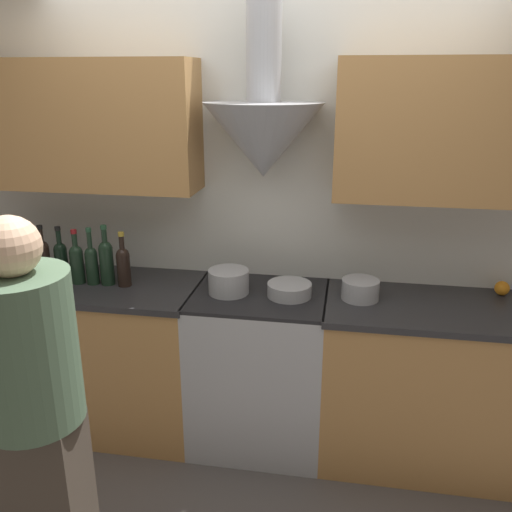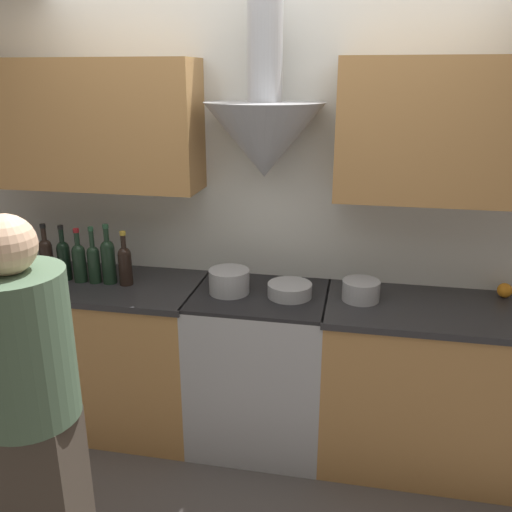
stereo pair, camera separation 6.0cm
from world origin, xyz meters
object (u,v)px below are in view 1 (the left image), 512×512
at_px(wine_bottle_5, 61,259).
at_px(wine_bottle_9, 123,264).
at_px(wine_bottle_6, 77,262).
at_px(stock_pot, 229,281).
at_px(wine_bottle_3, 25,259).
at_px(orange_fruit, 502,288).
at_px(mixing_bowl, 289,290).
at_px(saucepan, 360,289).
at_px(stove_range, 259,368).
at_px(wine_bottle_2, 11,258).
at_px(wine_bottle_7, 92,263).
at_px(person_foreground_left, 35,414).
at_px(wine_bottle_4, 44,258).
at_px(wine_bottle_8, 106,260).

relative_size(wine_bottle_5, wine_bottle_9, 1.04).
relative_size(wine_bottle_6, stock_pot, 1.43).
distance_m(wine_bottle_3, orange_fruit, 2.67).
xyz_separation_m(mixing_bowl, saucepan, (0.38, 0.03, 0.02)).
bearing_deg(stove_range, wine_bottle_2, -179.08).
relative_size(wine_bottle_7, person_foreground_left, 0.20).
bearing_deg(wine_bottle_3, wine_bottle_2, 178.88).
distance_m(wine_bottle_2, wine_bottle_6, 0.40).
height_order(wine_bottle_5, person_foreground_left, person_foreground_left).
bearing_deg(wine_bottle_2, wine_bottle_6, 1.12).
xyz_separation_m(wine_bottle_4, wine_bottle_9, (0.48, 0.01, -0.01)).
distance_m(wine_bottle_3, wine_bottle_9, 0.59).
height_order(wine_bottle_9, saucepan, wine_bottle_9).
xyz_separation_m(stove_range, wine_bottle_7, (-0.96, -0.01, 0.59)).
relative_size(stove_range, wine_bottle_8, 2.67).
relative_size(wine_bottle_4, wine_bottle_8, 0.96).
xyz_separation_m(wine_bottle_5, person_foreground_left, (0.53, -1.19, -0.16)).
bearing_deg(wine_bottle_7, wine_bottle_8, 5.90).
bearing_deg(wine_bottle_4, wine_bottle_3, -175.74).
bearing_deg(stock_pot, wine_bottle_9, 179.59).
bearing_deg(person_foreground_left, stove_range, 62.22).
distance_m(stock_pot, orange_fruit, 1.48).
xyz_separation_m(wine_bottle_4, stock_pot, (1.09, 0.00, -0.07)).
bearing_deg(stock_pot, person_foreground_left, -111.40).
bearing_deg(wine_bottle_9, mixing_bowl, 0.34).
xyz_separation_m(stove_range, wine_bottle_6, (-1.05, -0.02, 0.59)).
relative_size(wine_bottle_2, wine_bottle_8, 0.95).
relative_size(wine_bottle_6, saucepan, 1.60).
xyz_separation_m(wine_bottle_6, saucepan, (1.59, 0.04, -0.07)).
distance_m(wine_bottle_9, saucepan, 1.32).
bearing_deg(wine_bottle_5, wine_bottle_8, -0.61).
relative_size(stove_range, person_foreground_left, 0.57).
xyz_separation_m(wine_bottle_7, stock_pot, (0.79, -0.00, -0.06)).
bearing_deg(saucepan, wine_bottle_8, -178.99).
xyz_separation_m(wine_bottle_5, wine_bottle_8, (0.28, -0.00, 0.01)).
relative_size(mixing_bowl, orange_fruit, 3.06).
bearing_deg(wine_bottle_8, stove_range, 0.36).
height_order(wine_bottle_2, person_foreground_left, person_foreground_left).
bearing_deg(wine_bottle_9, wine_bottle_3, -178.71).
relative_size(wine_bottle_3, wine_bottle_6, 1.05).
xyz_separation_m(wine_bottle_7, mixing_bowl, (1.13, 0.01, -0.09)).
distance_m(stove_range, wine_bottle_3, 1.48).
relative_size(stove_range, wine_bottle_4, 2.80).
distance_m(mixing_bowl, person_foreground_left, 1.42).
relative_size(wine_bottle_5, saucepan, 1.65).
bearing_deg(stove_range, wine_bottle_4, -179.22).
distance_m(wine_bottle_6, wine_bottle_7, 0.09).
xyz_separation_m(wine_bottle_7, wine_bottle_9, (0.19, 0.00, -0.00)).
distance_m(stove_range, orange_fruit, 1.41).
bearing_deg(wine_bottle_5, wine_bottle_4, -171.83).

